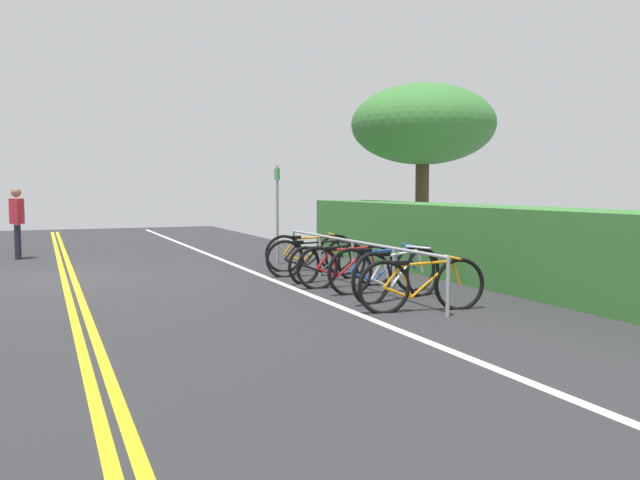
# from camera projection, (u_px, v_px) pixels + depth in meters

# --- Properties ---
(ground_plane) EXTENTS (29.06, 12.21, 0.05)m
(ground_plane) POSITION_uv_depth(u_px,v_px,m) (69.00, 279.00, 11.64)
(ground_plane) COLOR #2B2B2D
(centre_line_yellow_inner) EXTENTS (26.15, 0.10, 0.00)m
(centre_line_yellow_inner) POSITION_uv_depth(u_px,v_px,m) (64.00, 278.00, 11.60)
(centre_line_yellow_inner) COLOR gold
(centre_line_yellow_inner) RESTS_ON ground_plane
(centre_line_yellow_outer) EXTENTS (26.15, 0.10, 0.00)m
(centre_line_yellow_outer) POSITION_uv_depth(u_px,v_px,m) (73.00, 277.00, 11.67)
(centre_line_yellow_outer) COLOR gold
(centre_line_yellow_outer) RESTS_ON ground_plane
(bike_lane_stripe_white) EXTENTS (26.15, 0.12, 0.00)m
(bike_lane_stripe_white) POSITION_uv_depth(u_px,v_px,m) (245.00, 269.00, 12.90)
(bike_lane_stripe_white) COLOR white
(bike_lane_stripe_white) RESTS_ON ground_plane
(bike_rack) EXTENTS (5.45, 0.05, 0.76)m
(bike_rack) POSITION_uv_depth(u_px,v_px,m) (353.00, 252.00, 10.57)
(bike_rack) COLOR #9EA0A5
(bike_rack) RESTS_ON ground_plane
(bicycle_0) EXTENTS (0.52, 1.73, 0.75)m
(bicycle_0) POSITION_uv_depth(u_px,v_px,m) (310.00, 253.00, 12.59)
(bicycle_0) COLOR black
(bicycle_0) RESTS_ON ground_plane
(bicycle_1) EXTENTS (0.46, 1.79, 0.72)m
(bicycle_1) POSITION_uv_depth(u_px,v_px,m) (314.00, 257.00, 11.86)
(bicycle_1) COLOR black
(bicycle_1) RESTS_ON ground_plane
(bicycle_2) EXTENTS (0.58, 1.66, 0.68)m
(bicycle_2) POSITION_uv_depth(u_px,v_px,m) (329.00, 263.00, 11.24)
(bicycle_2) COLOR black
(bicycle_2) RESTS_ON ground_plane
(bicycle_3) EXTENTS (0.46, 1.70, 0.73)m
(bicycle_3) POSITION_uv_depth(u_px,v_px,m) (346.00, 266.00, 10.53)
(bicycle_3) COLOR black
(bicycle_3) RESTS_ON ground_plane
(bicycle_4) EXTENTS (0.46, 1.83, 0.75)m
(bicycle_4) POSITION_uv_depth(u_px,v_px,m) (383.00, 270.00, 9.96)
(bicycle_4) COLOR black
(bicycle_4) RESTS_ON ground_plane
(bicycle_5) EXTENTS (0.65, 1.75, 0.77)m
(bicycle_5) POSITION_uv_depth(u_px,v_px,m) (398.00, 275.00, 9.33)
(bicycle_5) COLOR black
(bicycle_5) RESTS_ON ground_plane
(bicycle_6) EXTENTS (0.46, 1.75, 0.73)m
(bicycle_6) POSITION_uv_depth(u_px,v_px,m) (422.00, 285.00, 8.47)
(bicycle_6) COLOR black
(bicycle_6) RESTS_ON ground_plane
(pedestrian) EXTENTS (0.49, 0.32, 1.60)m
(pedestrian) POSITION_uv_depth(u_px,v_px,m) (17.00, 218.00, 14.66)
(pedestrian) COLOR #1E1E2D
(pedestrian) RESTS_ON ground_plane
(sign_post_near) EXTENTS (0.36, 0.07, 2.05)m
(sign_post_near) POSITION_uv_depth(u_px,v_px,m) (277.00, 205.00, 13.61)
(sign_post_near) COLOR gray
(sign_post_near) RESTS_ON ground_plane
(hedge_backdrop) EXTENTS (14.40, 1.28, 1.28)m
(hedge_backdrop) POSITION_uv_depth(u_px,v_px,m) (535.00, 250.00, 10.12)
(hedge_backdrop) COLOR #387533
(hedge_backdrop) RESTS_ON ground_plane
(tree_near_left) EXTENTS (3.49, 3.49, 4.10)m
(tree_near_left) POSITION_uv_depth(u_px,v_px,m) (423.00, 125.00, 15.91)
(tree_near_left) COLOR #473323
(tree_near_left) RESTS_ON ground_plane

